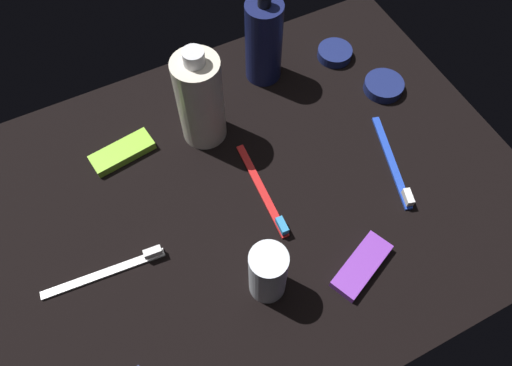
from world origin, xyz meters
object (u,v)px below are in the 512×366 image
lotion_bottle (264,41)px  cream_tin_left (335,53)px  toothbrush_red (265,194)px  snack_bar_lime (122,152)px  bodywash_bottle (200,100)px  toothbrush_blue (394,166)px  deodorant_stick (268,273)px  snack_bar_purple (362,266)px  toothbrush_white (111,270)px  cream_tin_right (384,86)px

lotion_bottle → cream_tin_left: bearing=171.1°
toothbrush_red → snack_bar_lime: toothbrush_red is taller
bodywash_bottle → toothbrush_blue: 32.88cm
toothbrush_blue → snack_bar_lime: (38.57, -22.18, 0.14)cm
deodorant_stick → snack_bar_lime: bearing=-70.1°
toothbrush_red → snack_bar_purple: toothbrush_red is taller
toothbrush_white → snack_bar_purple: (-32.56, 15.70, 0.14)cm
deodorant_stick → snack_bar_lime: size_ratio=1.03×
bodywash_bottle → snack_bar_lime: size_ratio=1.79×
deodorant_stick → toothbrush_blue: (-27.52, -8.41, -4.75)cm
toothbrush_white → cream_tin_right: size_ratio=2.57×
toothbrush_white → snack_bar_lime: bearing=-113.5°
toothbrush_red → cream_tin_right: bearing=-161.1°
snack_bar_lime → lotion_bottle: bearing=-177.3°
snack_bar_purple → toothbrush_red: bearing=-90.7°
cream_tin_left → toothbrush_blue: bearing=80.5°
snack_bar_lime → cream_tin_right: (-46.48, 7.48, 0.15)cm
lotion_bottle → toothbrush_blue: (-9.68, 27.73, -7.29)cm
snack_bar_lime → toothbrush_red: bearing=126.7°
lotion_bottle → bodywash_bottle: size_ratio=0.98×
deodorant_stick → toothbrush_red: 15.35cm
bodywash_bottle → toothbrush_white: bodywash_bottle is taller
deodorant_stick → toothbrush_white: size_ratio=0.59×
toothbrush_white → toothbrush_red: bearing=-177.4°
cream_tin_left → deodorant_stick: bearing=46.9°
toothbrush_white → snack_bar_purple: size_ratio=1.73×
toothbrush_blue → cream_tin_left: size_ratio=2.74×
bodywash_bottle → lotion_bottle: bearing=-153.8°
bodywash_bottle → deodorant_stick: bodywash_bottle is taller
toothbrush_white → cream_tin_left: (-50.92, -21.95, 0.28)cm
bodywash_bottle → toothbrush_blue: (-24.57, 20.38, -7.84)cm
cream_tin_left → snack_bar_purple: bearing=64.0°
bodywash_bottle → snack_bar_purple: (-10.49, 32.49, -7.70)cm
snack_bar_purple → toothbrush_white: bearing=-49.3°
toothbrush_red → cream_tin_right: size_ratio=2.57×
cream_tin_right → toothbrush_blue: bearing=61.7°
snack_bar_lime → cream_tin_left: 42.99cm
bodywash_bottle → snack_bar_lime: (14.00, -1.79, -7.70)cm
snack_bar_purple → cream_tin_left: size_ratio=1.62×
toothbrush_blue → bodywash_bottle: bearing=-39.7°
deodorant_stick → toothbrush_blue: size_ratio=0.61×
toothbrush_white → deodorant_stick: bearing=147.9°
toothbrush_red → snack_bar_lime: 24.62cm
bodywash_bottle → cream_tin_left: (-28.85, -5.16, -7.56)cm
snack_bar_purple → cream_tin_right: cream_tin_right is taller
toothbrush_blue → cream_tin_left: bearing=-99.5°
bodywash_bottle → deodorant_stick: size_ratio=1.74×
snack_bar_purple → toothbrush_blue: bearing=-162.9°
bodywash_bottle → cream_tin_right: size_ratio=2.66×
toothbrush_red → toothbrush_blue: bearing=167.4°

